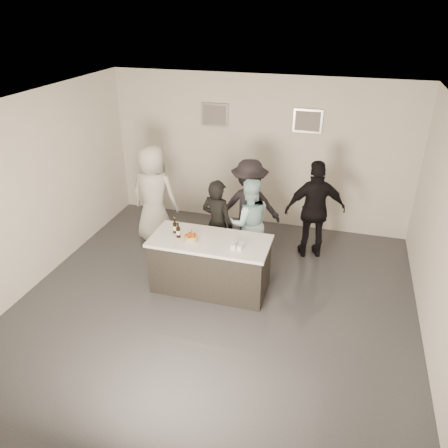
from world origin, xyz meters
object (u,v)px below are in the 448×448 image
at_px(bar_counter, 210,264).
at_px(person_guest_left, 154,195).
at_px(person_main_blue, 249,223).
at_px(person_guest_right, 315,210).
at_px(beer_bottle_b, 178,230).
at_px(person_main_black, 217,224).
at_px(beer_bottle_a, 175,225).
at_px(cake, 191,238).
at_px(person_guest_back, 249,206).

bearing_deg(bar_counter, person_guest_left, 139.68).
bearing_deg(person_guest_left, bar_counter, 143.44).
xyz_separation_m(bar_counter, person_main_blue, (0.40, 0.91, 0.35)).
bearing_deg(person_guest_right, beer_bottle_b, 21.62).
bearing_deg(person_main_black, beer_bottle_a, 68.07).
relative_size(cake, person_main_black, 0.13).
xyz_separation_m(person_main_blue, person_guest_left, (-1.92, 0.37, 0.14)).
relative_size(cake, person_guest_right, 0.11).
bearing_deg(beer_bottle_a, person_guest_back, 56.65).
bearing_deg(person_guest_back, bar_counter, 67.18).
distance_m(cake, person_guest_right, 2.37).
bearing_deg(person_guest_right, cake, 25.92).
xyz_separation_m(beer_bottle_a, person_guest_back, (0.89, 1.35, -0.15)).
xyz_separation_m(beer_bottle_b, person_main_blue, (0.90, 0.97, -0.23)).
bearing_deg(person_main_blue, person_main_black, -1.83).
distance_m(bar_counter, beer_bottle_a, 0.84).
xyz_separation_m(beer_bottle_a, beer_bottle_b, (0.10, -0.12, 0.00)).
height_order(cake, person_main_blue, person_main_blue).
xyz_separation_m(beer_bottle_b, person_main_black, (0.40, 0.77, -0.23)).
relative_size(bar_counter, beer_bottle_b, 7.15).
height_order(person_main_black, person_main_blue, person_main_black).
bearing_deg(bar_counter, beer_bottle_b, -173.20).
bearing_deg(person_guest_back, person_guest_left, -7.27).
distance_m(beer_bottle_a, person_main_black, 0.85).
bearing_deg(person_guest_left, beer_bottle_a, 130.57).
distance_m(bar_counter, cake, 0.57).
relative_size(person_main_black, person_guest_right, 0.88).
bearing_deg(bar_counter, person_guest_right, 46.07).
relative_size(person_main_blue, person_guest_left, 0.85).
relative_size(bar_counter, person_guest_back, 1.06).
height_order(cake, person_guest_right, person_guest_right).
distance_m(beer_bottle_a, person_main_blue, 1.34).
xyz_separation_m(bar_counter, person_main_black, (-0.10, 0.72, 0.35)).
relative_size(bar_counter, person_main_black, 1.16).
relative_size(cake, beer_bottle_b, 0.79).
height_order(beer_bottle_b, person_main_black, person_main_black).
bearing_deg(beer_bottle_b, person_guest_back, 61.97).
bearing_deg(person_guest_left, person_main_blue, 172.80).
xyz_separation_m(beer_bottle_b, person_guest_back, (0.78, 1.47, -0.15)).
distance_m(bar_counter, person_guest_back, 1.50).
height_order(beer_bottle_b, person_guest_back, person_guest_back).
xyz_separation_m(cake, beer_bottle_b, (-0.22, 0.05, 0.09)).
bearing_deg(beer_bottle_b, cake, -11.89).
bearing_deg(bar_counter, person_guest_back, 78.47).
height_order(person_main_black, person_guest_back, person_guest_back).
height_order(person_guest_left, person_guest_back, person_guest_left).
bearing_deg(person_main_black, cake, 93.77).
xyz_separation_m(bar_counter, beer_bottle_b, (-0.50, -0.06, 0.58)).
xyz_separation_m(cake, person_guest_back, (0.56, 1.52, -0.06)).
height_order(beer_bottle_a, person_guest_right, person_guest_right).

